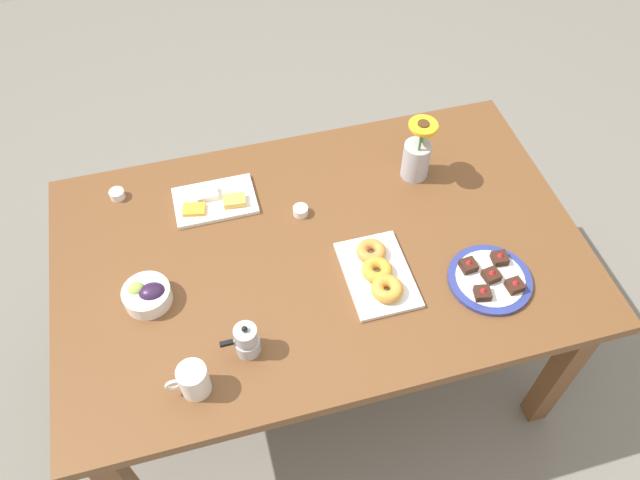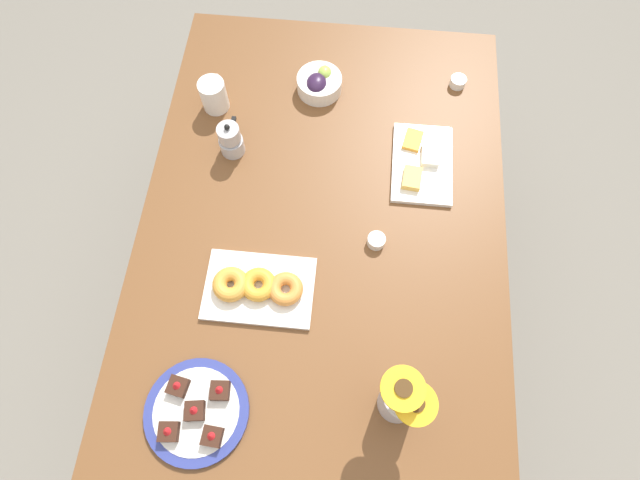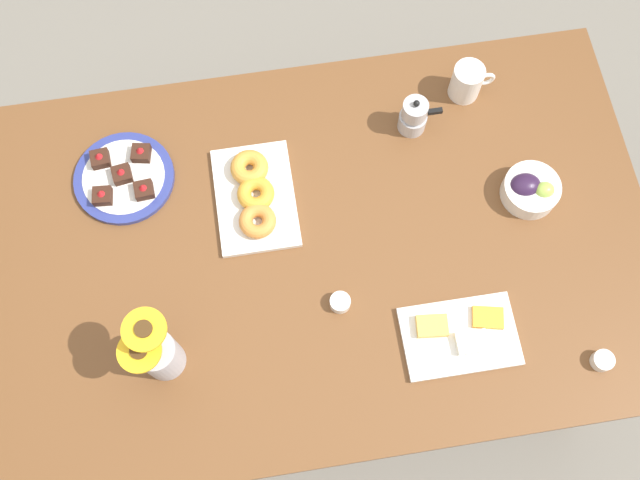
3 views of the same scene
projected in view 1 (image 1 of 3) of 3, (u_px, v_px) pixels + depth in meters
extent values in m
plane|color=slate|center=(320.00, 359.00, 2.49)|extent=(6.00, 6.00, 0.00)
cube|color=brown|center=(320.00, 252.00, 1.92)|extent=(1.60, 1.00, 0.04)
cube|color=brown|center=(462.00, 190.00, 2.57)|extent=(0.07, 0.07, 0.70)
cube|color=brown|center=(106.00, 264.00, 2.34)|extent=(0.07, 0.07, 0.70)
cube|color=brown|center=(561.00, 370.00, 2.08)|extent=(0.07, 0.07, 0.70)
cylinder|color=white|center=(194.00, 380.00, 1.58)|extent=(0.08, 0.08, 0.10)
cylinder|color=brown|center=(191.00, 373.00, 1.55)|extent=(0.07, 0.07, 0.00)
torus|color=white|center=(174.00, 385.00, 1.58)|extent=(0.05, 0.01, 0.05)
cylinder|color=white|center=(147.00, 295.00, 1.77)|extent=(0.14, 0.14, 0.05)
ellipsoid|color=#2D1938|center=(152.00, 292.00, 1.75)|extent=(0.08, 0.06, 0.04)
ellipsoid|color=#9EC14C|center=(136.00, 289.00, 1.75)|extent=(0.05, 0.04, 0.04)
cube|color=white|center=(215.00, 201.00, 2.01)|extent=(0.26, 0.17, 0.01)
cube|color=#EFB74C|center=(234.00, 200.00, 1.99)|extent=(0.07, 0.06, 0.02)
cube|color=white|center=(207.00, 194.00, 2.00)|extent=(0.07, 0.05, 0.02)
cube|color=orange|center=(194.00, 209.00, 1.97)|extent=(0.08, 0.06, 0.01)
cube|color=white|center=(377.00, 275.00, 1.83)|extent=(0.19, 0.28, 0.01)
torus|color=orange|center=(371.00, 251.00, 1.86)|extent=(0.09, 0.09, 0.03)
torus|color=gold|center=(377.00, 270.00, 1.81)|extent=(0.10, 0.10, 0.03)
torus|color=gold|center=(387.00, 289.00, 1.77)|extent=(0.10, 0.10, 0.04)
cylinder|color=white|center=(301.00, 211.00, 1.97)|extent=(0.05, 0.05, 0.03)
cylinder|color=#C68923|center=(301.00, 209.00, 1.97)|extent=(0.04, 0.04, 0.01)
cylinder|color=white|center=(117.00, 194.00, 2.02)|extent=(0.05, 0.05, 0.03)
cylinder|color=maroon|center=(116.00, 192.00, 2.01)|extent=(0.04, 0.04, 0.01)
cylinder|color=navy|center=(490.00, 279.00, 1.82)|extent=(0.25, 0.25, 0.01)
cylinder|color=white|center=(490.00, 279.00, 1.82)|extent=(0.20, 0.20, 0.01)
cube|color=#381E14|center=(515.00, 286.00, 1.78)|extent=(0.05, 0.05, 0.02)
cone|color=red|center=(516.00, 282.00, 1.77)|extent=(0.02, 0.02, 0.01)
cube|color=#381E14|center=(483.00, 293.00, 1.77)|extent=(0.05, 0.05, 0.02)
cone|color=red|center=(484.00, 290.00, 1.75)|extent=(0.02, 0.02, 0.01)
cube|color=#381E14|center=(500.00, 258.00, 1.84)|extent=(0.05, 0.05, 0.02)
cone|color=red|center=(501.00, 255.00, 1.83)|extent=(0.02, 0.02, 0.01)
cube|color=#381E14|center=(468.00, 266.00, 1.83)|extent=(0.05, 0.05, 0.02)
cone|color=red|center=(470.00, 262.00, 1.81)|extent=(0.02, 0.02, 0.01)
cube|color=#381E14|center=(491.00, 275.00, 1.81)|extent=(0.05, 0.05, 0.02)
cone|color=red|center=(493.00, 272.00, 1.79)|extent=(0.02, 0.02, 0.01)
cylinder|color=#B2B2BC|center=(416.00, 160.00, 2.04)|extent=(0.09, 0.09, 0.13)
cylinder|color=#3D702D|center=(421.00, 138.00, 1.94)|extent=(0.01, 0.01, 0.10)
cylinder|color=yellow|center=(423.00, 125.00, 1.89)|extent=(0.09, 0.09, 0.01)
cylinder|color=#472D14|center=(423.00, 124.00, 1.89)|extent=(0.04, 0.04, 0.01)
cylinder|color=#3D702D|center=(423.00, 135.00, 1.97)|extent=(0.01, 0.01, 0.06)
cylinder|color=yellow|center=(424.00, 127.00, 1.95)|extent=(0.09, 0.09, 0.01)
cylinder|color=#472D14|center=(424.00, 126.00, 1.94)|extent=(0.04, 0.04, 0.01)
cylinder|color=#B7B7BC|center=(248.00, 345.00, 1.67)|extent=(0.07, 0.07, 0.05)
cylinder|color=#B7B7BC|center=(247.00, 340.00, 1.65)|extent=(0.05, 0.05, 0.01)
cylinder|color=#B7B7BC|center=(246.00, 335.00, 1.63)|extent=(0.06, 0.06, 0.04)
sphere|color=black|center=(245.00, 329.00, 1.60)|extent=(0.02, 0.02, 0.02)
cube|color=black|center=(227.00, 343.00, 1.64)|extent=(0.04, 0.01, 0.01)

